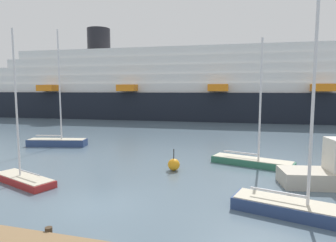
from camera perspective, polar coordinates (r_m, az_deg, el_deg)
The scene contains 7 objects.
ground_plane at distance 13.82m, azimuth -13.48°, elevation -15.90°, with size 600.00×600.00×0.00m, color slate.
sailboat_0 at distance 18.19m, azimuth -26.49°, elevation -9.78°, with size 4.50×2.66×8.41m.
sailboat_1 at distance 20.84m, azimuth 16.16°, elevation -7.29°, with size 5.61×2.91×8.52m.
sailboat_2 at distance 28.63m, azimuth -20.88°, elevation -3.60°, with size 5.45×2.42×10.44m.
sailboat_3 at distance 13.46m, azimuth 23.91°, elevation -15.00°, with size 5.30×2.75×9.05m.
channel_buoy_0 at distance 18.78m, azimuth 1.14°, elevation -8.55°, with size 0.77×0.77×1.41m.
cruise_ship at distance 53.27m, azimuth 1.88°, elevation 6.37°, with size 86.06×16.84×16.68m.
Camera 1 is at (6.31, -11.17, 5.14)m, focal length 31.09 mm.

